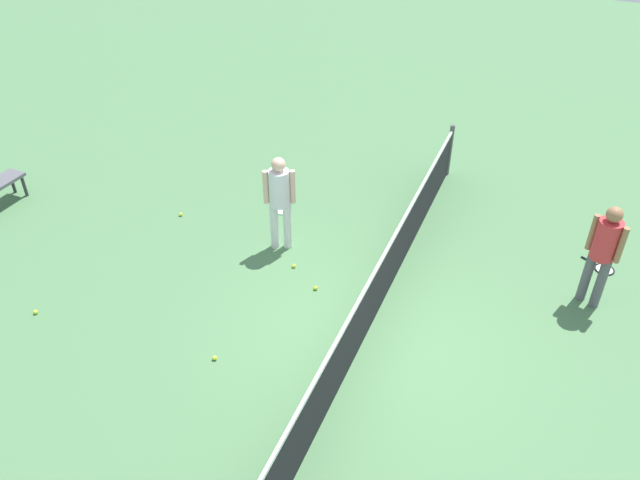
# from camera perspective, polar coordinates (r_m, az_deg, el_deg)

# --- Properties ---
(ground_plane) EXTENTS (40.00, 40.00, 0.00)m
(ground_plane) POSITION_cam_1_polar(r_m,az_deg,el_deg) (9.14, 4.14, -8.51)
(ground_plane) COLOR #4C7A4C
(court_net) EXTENTS (10.09, 0.09, 1.07)m
(court_net) POSITION_cam_1_polar(r_m,az_deg,el_deg) (8.80, 4.28, -6.17)
(court_net) COLOR #4C4C51
(court_net) RESTS_ON ground_plane
(player_near_side) EXTENTS (0.45, 0.51, 1.70)m
(player_near_side) POSITION_cam_1_polar(r_m,az_deg,el_deg) (10.21, -3.67, 3.99)
(player_near_side) COLOR white
(player_near_side) RESTS_ON ground_plane
(player_far_side) EXTENTS (0.45, 0.51, 1.70)m
(player_far_side) POSITION_cam_1_polar(r_m,az_deg,el_deg) (9.88, 24.26, -0.69)
(player_far_side) COLOR #595960
(player_far_side) RESTS_ON ground_plane
(tennis_racket_near_player) EXTENTS (0.60, 0.35, 0.03)m
(tennis_racket_near_player) POSITION_cam_1_polar(r_m,az_deg,el_deg) (11.71, -3.30, 2.79)
(tennis_racket_near_player) COLOR white
(tennis_racket_near_player) RESTS_ON ground_plane
(tennis_racket_far_player) EXTENTS (0.44, 0.59, 0.03)m
(tennis_racket_far_player) POSITION_cam_1_polar(r_m,az_deg,el_deg) (11.23, 24.20, -2.37)
(tennis_racket_far_player) COLOR black
(tennis_racket_far_player) RESTS_ON ground_plane
(tennis_ball_near_player) EXTENTS (0.07, 0.07, 0.07)m
(tennis_ball_near_player) POSITION_cam_1_polar(r_m,az_deg,el_deg) (8.87, -9.50, -10.48)
(tennis_ball_near_player) COLOR #C6E033
(tennis_ball_near_player) RESTS_ON ground_plane
(tennis_ball_by_net) EXTENTS (0.07, 0.07, 0.07)m
(tennis_ball_by_net) POSITION_cam_1_polar(r_m,az_deg,el_deg) (9.83, -0.41, -4.36)
(tennis_ball_by_net) COLOR #C6E033
(tennis_ball_by_net) RESTS_ON ground_plane
(tennis_ball_midcourt) EXTENTS (0.07, 0.07, 0.07)m
(tennis_ball_midcourt) POSITION_cam_1_polar(r_m,az_deg,el_deg) (10.28, -2.38, -2.35)
(tennis_ball_midcourt) COLOR #C6E033
(tennis_ball_midcourt) RESTS_ON ground_plane
(tennis_ball_baseline) EXTENTS (0.07, 0.07, 0.07)m
(tennis_ball_baseline) POSITION_cam_1_polar(r_m,az_deg,el_deg) (11.78, -12.48, 2.28)
(tennis_ball_baseline) COLOR #C6E033
(tennis_ball_baseline) RESTS_ON ground_plane
(tennis_ball_stray_left) EXTENTS (0.07, 0.07, 0.07)m
(tennis_ball_stray_left) POSITION_cam_1_polar(r_m,az_deg,el_deg) (10.32, -24.32, -5.96)
(tennis_ball_stray_left) COLOR #C6E033
(tennis_ball_stray_left) RESTS_ON ground_plane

